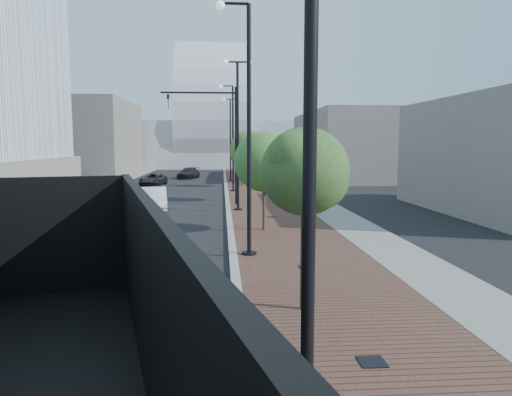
{
  "coord_description": "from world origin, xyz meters",
  "views": [
    {
      "loc": [
        -0.4,
        -7.37,
        4.22
      ],
      "look_at": [
        1.0,
        12.0,
        2.0
      ],
      "focal_mm": 33.39,
      "sensor_mm": 36.0,
      "label": 1
    }
  ],
  "objects": [
    {
      "name": "streetlight_1",
      "position": [
        0.49,
        10.0,
        4.34
      ],
      "size": [
        1.44,
        0.56,
        9.21
      ],
      "color": "black",
      "rests_on": "ground"
    },
    {
      "name": "pedestrian",
      "position": [
        4.64,
        19.82,
        0.94
      ],
      "size": [
        0.77,
        0.59,
        1.87
      ],
      "primitive_type": "imported",
      "rotation": [
        0.0,
        0.0,
        3.37
      ],
      "color": "black",
      "rests_on": "ground"
    },
    {
      "name": "utility_cover_0",
      "position": [
        2.4,
        1.0,
        0.13
      ],
      "size": [
        0.5,
        0.5,
        0.02
      ],
      "primitive_type": "cube",
      "color": "black",
      "rests_on": "sidewalk"
    },
    {
      "name": "utility_cover_1",
      "position": [
        2.4,
        8.0,
        0.13
      ],
      "size": [
        0.5,
        0.5,
        0.02
      ],
      "primitive_type": "cube",
      "color": "black",
      "rests_on": "sidewalk"
    },
    {
      "name": "dark_car_far",
      "position": [
        -4.44,
        51.27,
        0.65
      ],
      "size": [
        2.94,
        4.81,
        1.3
      ],
      "primitive_type": "imported",
      "rotation": [
        0.0,
        0.0,
        -0.27
      ],
      "color": "black",
      "rests_on": "ground"
    },
    {
      "name": "curb",
      "position": [
        0.0,
        40.0,
        0.07
      ],
      "size": [
        0.3,
        140.0,
        0.14
      ],
      "primitive_type": "cube",
      "color": "gray",
      "rests_on": "ground"
    },
    {
      "name": "convention_center",
      "position": [
        -2.0,
        85.0,
        6.0
      ],
      "size": [
        50.0,
        30.0,
        50.0
      ],
      "color": "#B5BAC0",
      "rests_on": "ground"
    },
    {
      "name": "streetlight_4",
      "position": [
        0.6,
        46.0,
        4.82
      ],
      "size": [
        1.72,
        0.56,
        9.28
      ],
      "color": "black",
      "rests_on": "ground"
    },
    {
      "name": "streetlight_0",
      "position": [
        0.6,
        -2.0,
        4.82
      ],
      "size": [
        1.72,
        0.56,
        9.28
      ],
      "color": "black",
      "rests_on": "ground"
    },
    {
      "name": "sidewalk",
      "position": [
        3.5,
        40.0,
        0.06
      ],
      "size": [
        7.0,
        140.0,
        0.12
      ],
      "primitive_type": "cube",
      "color": "#4C2D23",
      "rests_on": "ground"
    },
    {
      "name": "commercial_block_nw",
      "position": [
        -20.0,
        60.0,
        5.0
      ],
      "size": [
        14.0,
        20.0,
        10.0
      ],
      "primitive_type": "cube",
      "color": "slate",
      "rests_on": "ground"
    },
    {
      "name": "tree_3",
      "position": [
        1.65,
        39.02,
        3.23
      ],
      "size": [
        2.44,
        2.4,
        4.44
      ],
      "color": "#382619",
      "rests_on": "ground"
    },
    {
      "name": "west_sidewalk",
      "position": [
        -13.0,
        40.0,
        0.06
      ],
      "size": [
        4.0,
        140.0,
        0.12
      ],
      "primitive_type": "cube",
      "color": "slate",
      "rests_on": "ground"
    },
    {
      "name": "commercial_block_ne",
      "position": [
        16.0,
        50.0,
        4.0
      ],
      "size": [
        12.0,
        22.0,
        8.0
      ],
      "primitive_type": "cube",
      "color": "#67635D",
      "rests_on": "ground"
    },
    {
      "name": "white_sedan",
      "position": [
        -4.72,
        23.02,
        0.73
      ],
      "size": [
        2.18,
        4.63,
        1.47
      ],
      "primitive_type": "imported",
      "rotation": [
        0.0,
        0.0,
        0.15
      ],
      "color": "silver",
      "rests_on": "ground"
    },
    {
      "name": "tree_0",
      "position": [
        1.65,
        4.02,
        3.54
      ],
      "size": [
        2.23,
        2.15,
        4.63
      ],
      "color": "#382619",
      "rests_on": "ground"
    },
    {
      "name": "streetlight_2",
      "position": [
        0.6,
        22.0,
        4.82
      ],
      "size": [
        1.72,
        0.56,
        9.28
      ],
      "color": "black",
      "rests_on": "ground"
    },
    {
      "name": "dump_truck",
      "position": [
        -3.2,
        0.19,
        1.54
      ],
      "size": [
        5.87,
        13.87,
        3.65
      ],
      "rotation": [
        0.0,
        0.0,
        0.24
      ],
      "color": "black",
      "rests_on": "ground"
    },
    {
      "name": "tree_2",
      "position": [
        1.65,
        27.02,
        3.78
      ],
      "size": [
        2.81,
        2.81,
        5.2
      ],
      "color": "#382619",
      "rests_on": "ground"
    },
    {
      "name": "dark_car_mid",
      "position": [
        -7.37,
        41.61,
        0.61
      ],
      "size": [
        2.65,
        4.62,
        1.21
      ],
      "primitive_type": "imported",
      "rotation": [
        0.0,
        0.0,
        -0.15
      ],
      "color": "black",
      "rests_on": "ground"
    },
    {
      "name": "tree_1",
      "position": [
        1.65,
        15.02,
        3.38
      ],
      "size": [
        2.86,
        2.86,
        4.82
      ],
      "color": "#382619",
      "rests_on": "ground"
    },
    {
      "name": "utility_cover_2",
      "position": [
        2.4,
        19.0,
        0.13
      ],
      "size": [
        0.5,
        0.5,
        0.02
      ],
      "primitive_type": "cube",
      "color": "black",
      "rests_on": "sidewalk"
    },
    {
      "name": "streetlight_3",
      "position": [
        0.49,
        34.0,
        4.34
      ],
      "size": [
        1.44,
        0.56,
        9.21
      ],
      "color": "black",
      "rests_on": "ground"
    },
    {
      "name": "traffic_mast",
      "position": [
        -0.3,
        25.0,
        4.98
      ],
      "size": [
        5.09,
        0.2,
        8.0
      ],
      "color": "black",
      "rests_on": "ground"
    },
    {
      "name": "concrete_strip",
      "position": [
        6.2,
        40.0,
        0.07
      ],
      "size": [
        2.4,
        140.0,
        0.13
      ],
      "primitive_type": "cube",
      "color": "slate",
      "rests_on": "ground"
    }
  ]
}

